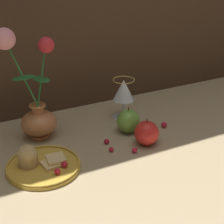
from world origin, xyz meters
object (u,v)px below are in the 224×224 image
at_px(vase, 35,105).
at_px(apple_near_glass, 147,133).
at_px(wine_glass, 124,92).
at_px(apple_beside_vase, 128,121).
at_px(plate_with_pastries, 40,163).

bearing_deg(vase, apple_near_glass, -33.18).
bearing_deg(vase, wine_glass, 1.35).
bearing_deg(apple_near_glass, wine_glass, 82.96).
height_order(vase, apple_near_glass, vase).
bearing_deg(apple_beside_vase, vase, 161.06).
relative_size(plate_with_pastries, apple_near_glass, 2.34).
distance_m(plate_with_pastries, apple_near_glass, 0.34).
bearing_deg(apple_near_glass, plate_with_pastries, 176.96).
bearing_deg(apple_beside_vase, wine_glass, 70.31).
bearing_deg(apple_near_glass, vase, 146.82).
distance_m(apple_beside_vase, apple_near_glass, 0.10).
height_order(wine_glass, apple_beside_vase, wine_glass).
relative_size(plate_with_pastries, apple_beside_vase, 2.32).
bearing_deg(plate_with_pastries, vase, 75.44).
relative_size(wine_glass, apple_beside_vase, 1.59).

